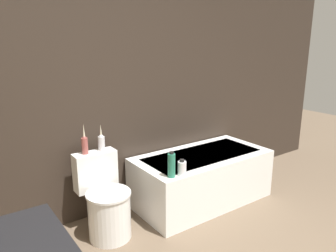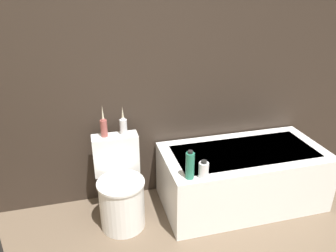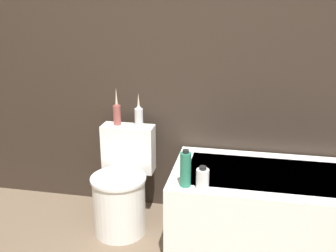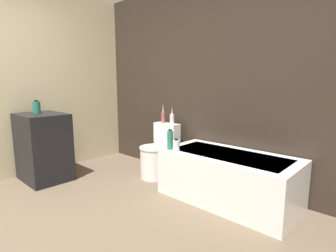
{
  "view_description": "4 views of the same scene",
  "coord_description": "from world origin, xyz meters",
  "px_view_note": "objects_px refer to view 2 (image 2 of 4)",
  "views": [
    {
      "loc": [
        -1.35,
        -0.45,
        1.71
      ],
      "look_at": [
        0.19,
        1.71,
        0.99
      ],
      "focal_mm": 35.0,
      "sensor_mm": 36.0,
      "label": 1
    },
    {
      "loc": [
        -0.48,
        -0.29,
        1.92
      ],
      "look_at": [
        0.08,
        1.82,
        0.93
      ],
      "focal_mm": 35.0,
      "sensor_mm": 36.0,
      "label": 2
    },
    {
      "loc": [
        0.54,
        -0.42,
        1.63
      ],
      "look_at": [
        0.1,
        1.76,
        0.88
      ],
      "focal_mm": 42.0,
      "sensor_mm": 36.0,
      "label": 3
    },
    {
      "loc": [
        2.19,
        -0.46,
        1.29
      ],
      "look_at": [
        0.13,
        1.77,
        0.78
      ],
      "focal_mm": 28.0,
      "sensor_mm": 36.0,
      "label": 4
    }
  ],
  "objects_px": {
    "toilet": "(121,191)",
    "shampoo_bottle_tall": "(190,165)",
    "shampoo_bottle_short": "(204,170)",
    "bathtub": "(242,176)",
    "vase_silver": "(123,125)",
    "vase_gold": "(104,126)"
  },
  "relations": [
    {
      "from": "bathtub",
      "to": "vase_silver",
      "type": "xyz_separation_m",
      "value": [
        -1.02,
        0.22,
        0.54
      ]
    },
    {
      "from": "shampoo_bottle_short",
      "to": "bathtub",
      "type": "bearing_deg",
      "value": 30.54
    },
    {
      "from": "shampoo_bottle_short",
      "to": "vase_silver",
      "type": "bearing_deg",
      "value": 135.63
    },
    {
      "from": "bathtub",
      "to": "shampoo_bottle_tall",
      "type": "relative_size",
      "value": 6.15
    },
    {
      "from": "toilet",
      "to": "vase_gold",
      "type": "distance_m",
      "value": 0.56
    },
    {
      "from": "bathtub",
      "to": "shampoo_bottle_short",
      "type": "bearing_deg",
      "value": -149.46
    },
    {
      "from": "bathtub",
      "to": "shampoo_bottle_short",
      "type": "relative_size",
      "value": 10.03
    },
    {
      "from": "bathtub",
      "to": "vase_silver",
      "type": "distance_m",
      "value": 1.18
    },
    {
      "from": "bathtub",
      "to": "vase_silver",
      "type": "bearing_deg",
      "value": 167.64
    },
    {
      "from": "vase_gold",
      "to": "bathtub",
      "type": "bearing_deg",
      "value": -10.25
    },
    {
      "from": "toilet",
      "to": "vase_silver",
      "type": "relative_size",
      "value": 2.97
    },
    {
      "from": "shampoo_bottle_short",
      "to": "vase_gold",
      "type": "bearing_deg",
      "value": 143.69
    },
    {
      "from": "vase_silver",
      "to": "vase_gold",
      "type": "bearing_deg",
      "value": -176.47
    },
    {
      "from": "toilet",
      "to": "shampoo_bottle_tall",
      "type": "height_order",
      "value": "shampoo_bottle_tall"
    },
    {
      "from": "shampoo_bottle_tall",
      "to": "shampoo_bottle_short",
      "type": "relative_size",
      "value": 1.63
    },
    {
      "from": "bathtub",
      "to": "vase_gold",
      "type": "bearing_deg",
      "value": 169.75
    },
    {
      "from": "vase_silver",
      "to": "shampoo_bottle_tall",
      "type": "xyz_separation_m",
      "value": [
        0.42,
        -0.5,
        -0.16
      ]
    },
    {
      "from": "toilet",
      "to": "shampoo_bottle_short",
      "type": "distance_m",
      "value": 0.74
    },
    {
      "from": "toilet",
      "to": "shampoo_bottle_tall",
      "type": "relative_size",
      "value": 3.07
    },
    {
      "from": "toilet",
      "to": "shampoo_bottle_short",
      "type": "bearing_deg",
      "value": -26.65
    },
    {
      "from": "bathtub",
      "to": "shampoo_bottle_tall",
      "type": "bearing_deg",
      "value": -155.2
    },
    {
      "from": "vase_gold",
      "to": "shampoo_bottle_short",
      "type": "relative_size",
      "value": 1.91
    }
  ]
}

